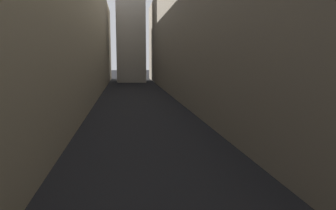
% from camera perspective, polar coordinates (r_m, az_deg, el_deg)
% --- Properties ---
extents(ground_plane, '(264.00, 264.00, 0.00)m').
position_cam_1_polar(ground_plane, '(42.73, -5.15, 0.18)').
color(ground_plane, black).
extents(building_block_left, '(11.31, 108.00, 19.01)m').
position_cam_1_polar(building_block_left, '(45.49, -19.93, 12.22)').
color(building_block_left, gray).
rests_on(building_block_left, ground).
extents(building_block_right, '(14.30, 108.00, 20.02)m').
position_cam_1_polar(building_block_right, '(46.74, 10.70, 13.03)').
color(building_block_right, '#756B5B').
rests_on(building_block_right, ground).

